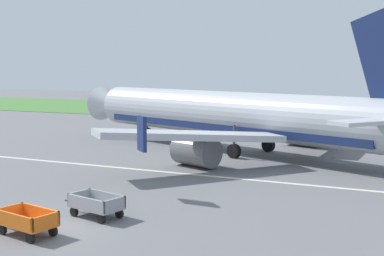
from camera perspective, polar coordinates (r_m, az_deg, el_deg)
name	(u,v)px	position (r m, az deg, el deg)	size (l,w,h in m)	color
ground_plane	(56,227)	(23.94, -14.69, -10.47)	(220.00, 220.00, 0.00)	slate
grass_strip	(318,114)	(79.68, 13.69, 1.48)	(220.00, 28.00, 0.06)	#477A38
apron_stripe	(181,173)	(34.40, -1.26, -5.01)	(120.00, 0.36, 0.01)	silver
airplane	(238,116)	(42.48, 5.09, 1.35)	(36.34, 29.60, 11.34)	#B2B7BC
baggage_cart_nearest	(27,221)	(22.99, -17.69, -9.72)	(3.63, 1.87, 1.07)	orange
baggage_cart_second_in_row	(96,204)	(24.87, -10.49, -8.27)	(3.62, 1.95, 1.07)	gray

